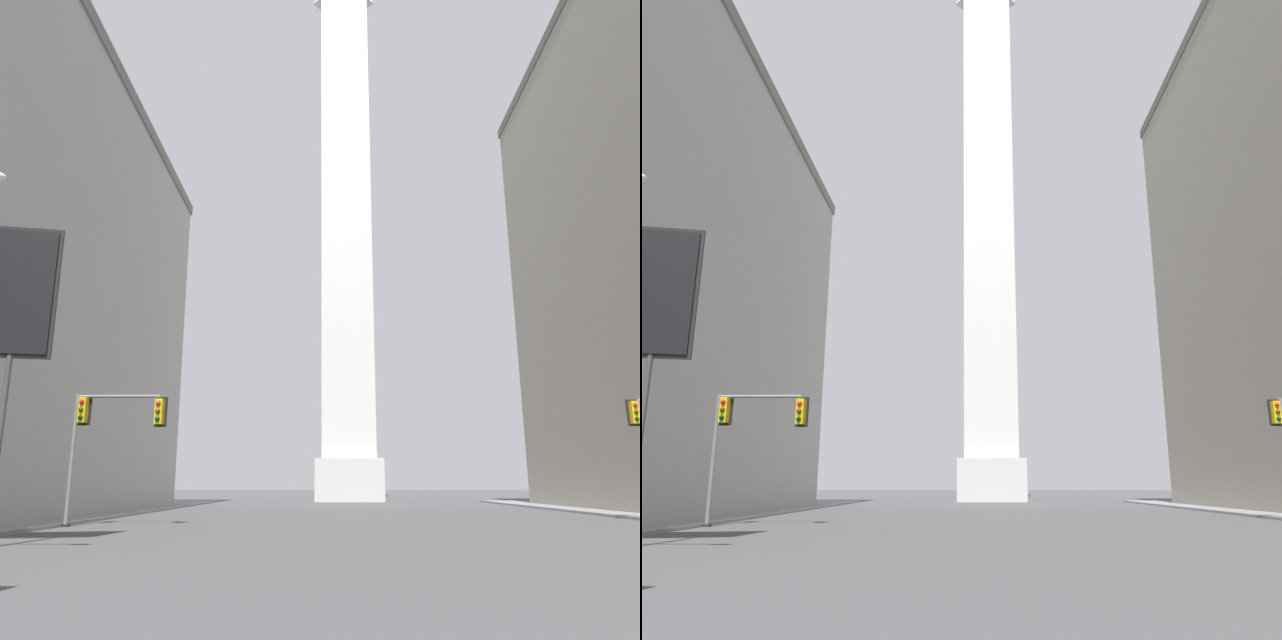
% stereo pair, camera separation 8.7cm
% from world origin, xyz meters
% --- Properties ---
extents(obelisk, '(7.14, 7.14, 69.28)m').
position_xyz_m(obelisk, '(0.00, 68.16, 33.53)').
color(obelisk, silver).
rests_on(obelisk, ground_plane).
extents(traffic_light_mid_left, '(4.19, 0.53, 5.61)m').
position_xyz_m(traffic_light_mid_left, '(-11.84, 26.86, 4.24)').
color(traffic_light_mid_left, slate).
rests_on(traffic_light_mid_left, ground_plane).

